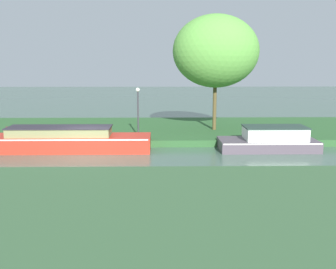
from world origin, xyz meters
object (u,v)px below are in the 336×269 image
at_px(slate_narrowboat, 270,140).
at_px(willow_tree_left, 216,51).
at_px(red_barge, 66,140).
at_px(mooring_post_near, 7,133).
at_px(lamp_post, 138,106).

height_order(slate_narrowboat, willow_tree_left, willow_tree_left).
bearing_deg(red_barge, mooring_post_near, 162.94).
xyz_separation_m(slate_narrowboat, willow_tree_left, (-2.55, 4.57, 5.01)).
xyz_separation_m(red_barge, willow_tree_left, (8.86, 4.57, 4.97)).
bearing_deg(red_barge, slate_narrowboat, 0.00).
bearing_deg(lamp_post, mooring_post_near, -171.33).
relative_size(slate_narrowboat, lamp_post, 1.84).
bearing_deg(mooring_post_near, red_barge, -17.06).
bearing_deg(mooring_post_near, lamp_post, 8.67).
height_order(slate_narrowboat, mooring_post_near, slate_narrowboat).
relative_size(red_barge, lamp_post, 3.12).
xyz_separation_m(lamp_post, mooring_post_near, (-7.54, -1.15, -1.46)).
xyz_separation_m(willow_tree_left, mooring_post_near, (-12.50, -3.46, -4.76)).
distance_m(slate_narrowboat, lamp_post, 8.03).
xyz_separation_m(willow_tree_left, lamp_post, (-4.96, -2.31, -3.31)).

